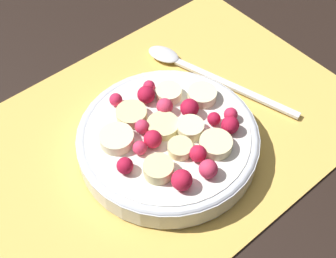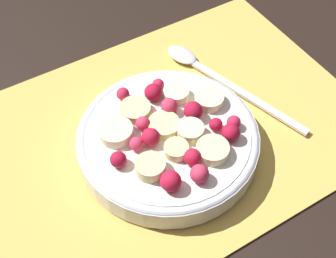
{
  "view_description": "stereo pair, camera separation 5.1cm",
  "coord_description": "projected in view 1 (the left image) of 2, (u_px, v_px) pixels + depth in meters",
  "views": [
    {
      "loc": [
        -0.22,
        -0.27,
        0.44
      ],
      "look_at": [
        -0.01,
        -0.03,
        0.04
      ],
      "focal_mm": 50.0,
      "sensor_mm": 36.0,
      "label": 1
    },
    {
      "loc": [
        -0.18,
        -0.3,
        0.44
      ],
      "look_at": [
        -0.01,
        -0.03,
        0.04
      ],
      "focal_mm": 50.0,
      "sensor_mm": 36.0,
      "label": 2
    }
  ],
  "objects": [
    {
      "name": "placemat",
      "position": [
        162.0,
        132.0,
        0.55
      ],
      "size": [
        0.47,
        0.33,
        0.01
      ],
      "color": "#E0B251",
      "rests_on": "ground_plane"
    },
    {
      "name": "fruit_bowl",
      "position": [
        168.0,
        139.0,
        0.52
      ],
      "size": [
        0.2,
        0.2,
        0.05
      ],
      "color": "silver",
      "rests_on": "placemat"
    },
    {
      "name": "spoon",
      "position": [
        190.0,
        67.0,
        0.61
      ],
      "size": [
        0.08,
        0.22,
        0.01
      ],
      "rotation": [
        0.0,
        0.0,
        1.86
      ],
      "color": "silver",
      "rests_on": "placemat"
    },
    {
      "name": "ground_plane",
      "position": [
        162.0,
        133.0,
        0.56
      ],
      "size": [
        3.0,
        3.0,
        0.0
      ],
      "primitive_type": "plane",
      "color": "black"
    }
  ]
}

